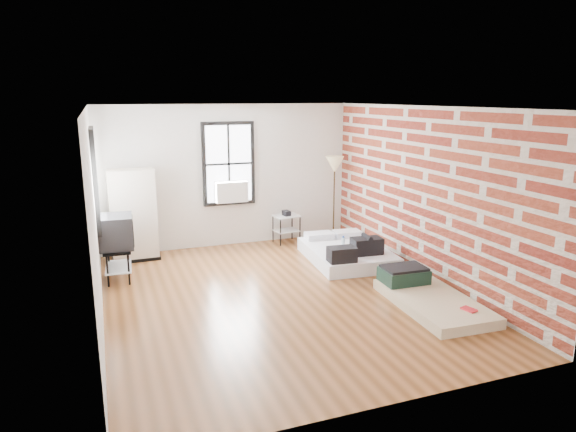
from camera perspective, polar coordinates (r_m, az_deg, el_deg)
name	(u,v)px	position (r m, az deg, el deg)	size (l,w,h in m)	color
ground	(279,297)	(7.83, -1.02, -8.94)	(6.00, 6.00, 0.00)	#5B3518
room_shell	(285,178)	(7.76, -0.35, 4.21)	(5.02, 6.02, 2.80)	silver
mattress_main	(347,252)	(9.46, 6.58, -4.02)	(1.50, 1.94, 0.59)	white
mattress_bare	(426,295)	(7.82, 15.09, -8.49)	(1.06, 1.90, 0.40)	#CBB692
wardrobe	(133,215)	(9.74, -16.81, 0.08)	(0.85, 0.50, 1.67)	black
side_table	(286,221)	(10.49, -0.18, -0.56)	(0.56, 0.47, 0.67)	black
floor_lamp	(335,168)	(10.62, 5.20, 5.29)	(0.37, 0.37, 1.74)	#332611
tv_stand	(116,234)	(8.75, -18.53, -1.90)	(0.57, 0.78, 1.08)	black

